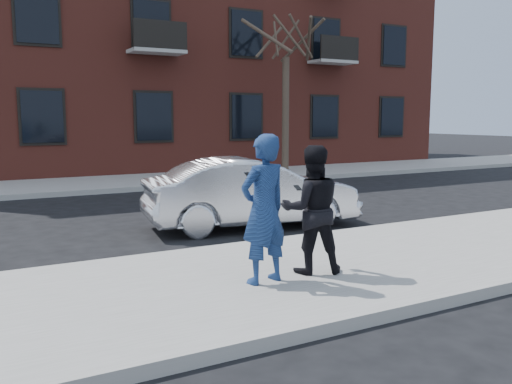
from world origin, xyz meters
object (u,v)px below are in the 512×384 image
street_tree (286,24)px  man_hoodie (264,209)px  man_peacoat (312,209)px  silver_sedan (252,193)px

street_tree → man_hoodie: (-7.45, -11.50, -4.45)m
street_tree → man_hoodie: size_ratio=3.68×
street_tree → man_peacoat: bearing=-120.3°
silver_sedan → man_peacoat: man_peacoat is taller
man_hoodie → silver_sedan: bearing=-127.0°
street_tree → silver_sedan: (-5.62, -7.80, -4.83)m
man_hoodie → man_peacoat: man_hoodie is taller
street_tree → man_peacoat: (-6.67, -11.41, -4.53)m
street_tree → silver_sedan: street_tree is taller
silver_sedan → man_hoodie: bearing=162.2°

